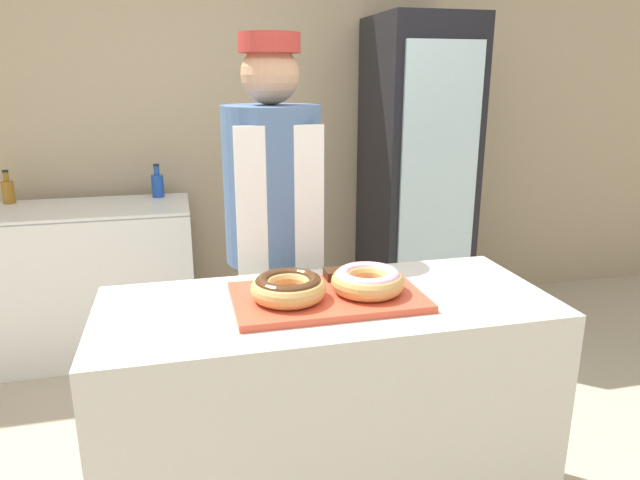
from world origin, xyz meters
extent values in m
cube|color=tan|center=(0.00, 2.13, 1.35)|extent=(8.00, 0.06, 2.70)
cube|color=beige|center=(0.00, 0.00, 0.46)|extent=(1.49, 0.63, 0.91)
cube|color=#D84C33|center=(0.00, 0.00, 0.92)|extent=(0.62, 0.38, 0.02)
torus|color=tan|center=(-0.13, -0.02, 0.97)|extent=(0.24, 0.24, 0.07)
torus|color=#472814|center=(-0.13, -0.02, 0.99)|extent=(0.22, 0.22, 0.04)
torus|color=tan|center=(0.13, -0.02, 0.97)|extent=(0.24, 0.24, 0.07)
torus|color=#EFADC6|center=(0.13, -0.02, 0.99)|extent=(0.22, 0.22, 0.04)
cube|color=#382111|center=(-0.07, 0.14, 0.95)|extent=(0.07, 0.07, 0.03)
cube|color=#382111|center=(0.07, 0.14, 0.95)|extent=(0.07, 0.07, 0.03)
cylinder|color=#4C4C51|center=(-0.07, 0.63, 0.43)|extent=(0.29, 0.29, 0.87)
cylinder|color=#4C6B99|center=(-0.07, 0.63, 1.19)|extent=(0.41, 0.41, 0.65)
cube|color=white|center=(-0.07, 0.44, 0.77)|extent=(0.35, 0.02, 1.36)
sphere|color=tan|center=(-0.07, 0.63, 1.63)|extent=(0.23, 0.23, 0.23)
cylinder|color=#B2332D|center=(-0.07, 0.63, 1.75)|extent=(0.25, 0.25, 0.08)
cube|color=black|center=(1.05, 1.73, 0.99)|extent=(0.59, 0.67, 1.98)
cube|color=silver|center=(1.05, 1.39, 1.03)|extent=(0.48, 0.02, 1.59)
cube|color=white|center=(-0.95, 1.73, 0.45)|extent=(1.09, 0.58, 0.90)
cube|color=gray|center=(-0.95, 1.73, 0.88)|extent=(1.10, 0.58, 0.01)
cylinder|color=#99661E|center=(-1.43, 1.94, 0.97)|extent=(0.07, 0.07, 0.13)
cylinder|color=#99661E|center=(-1.43, 1.94, 1.06)|extent=(0.03, 0.03, 0.05)
cylinder|color=black|center=(-1.43, 1.94, 1.09)|extent=(0.03, 0.03, 0.01)
cylinder|color=#1E4CB2|center=(-0.59, 1.93, 0.97)|extent=(0.07, 0.07, 0.14)
cylinder|color=#1E4CB2|center=(-0.59, 1.93, 1.07)|extent=(0.03, 0.03, 0.05)
cylinder|color=black|center=(-0.59, 1.93, 1.10)|extent=(0.04, 0.04, 0.01)
camera|label=1|loc=(-0.44, -1.70, 1.62)|focal=32.00mm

